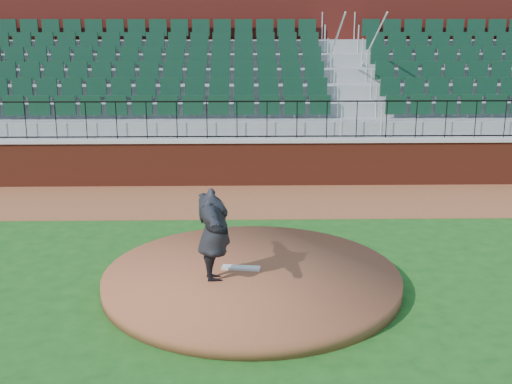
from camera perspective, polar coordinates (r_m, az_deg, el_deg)
ground at (r=11.60m, az=0.15°, el=-8.19°), size 90.00×90.00×0.00m
warning_track at (r=16.68m, az=-0.26°, el=-0.72°), size 34.00×3.20×0.01m
field_wall at (r=18.08m, az=-0.34°, el=2.50°), size 34.00×0.35×1.20m
wall_cap at (r=17.95m, az=-0.35°, el=4.52°), size 34.00×0.45×0.10m
wall_railing at (r=17.85m, az=-0.35°, el=6.25°), size 34.00×0.05×1.00m
seating_stands at (r=20.48m, az=-0.46°, el=8.85°), size 34.00×5.10×4.60m
concourse_wall at (r=23.23m, az=-0.54°, el=10.74°), size 34.00×0.50×5.50m
pitchers_mound at (r=11.57m, az=-0.37°, el=-7.57°), size 5.15×5.15×0.25m
pitching_rubber at (r=11.68m, az=-1.31°, el=-6.57°), size 0.69×0.26×0.04m
pitcher at (r=11.00m, az=-3.67°, el=-3.68°), size 0.85×2.03×1.60m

